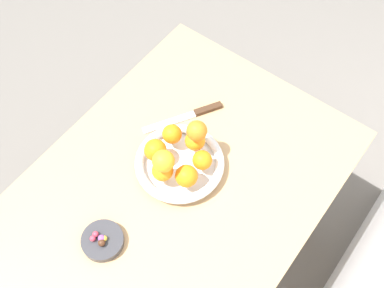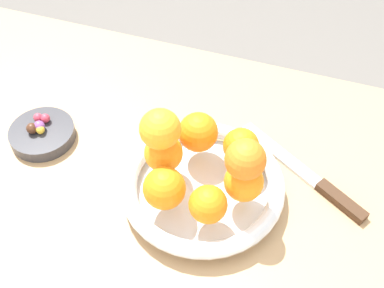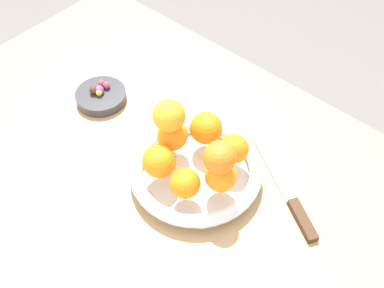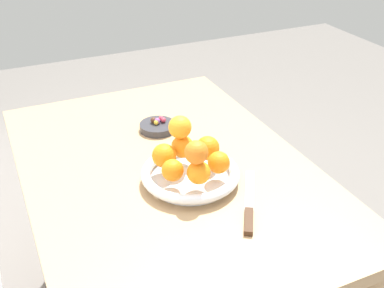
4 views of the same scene
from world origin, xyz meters
The scene contains 19 objects.
dining_table centered at (0.00, 0.00, 0.65)m, with size 1.10×0.76×0.74m.
fruit_bowl centered at (-0.09, -0.03, 0.76)m, with size 0.26×0.26×0.04m.
candy_dish centered at (0.21, -0.05, 0.75)m, with size 0.11×0.11×0.02m, color #333338.
orange_0 centered at (-0.05, 0.03, 0.81)m, with size 0.06×0.06×0.06m, color orange.
orange_1 centered at (-0.12, 0.03, 0.81)m, with size 0.06×0.06×0.06m, color orange.
orange_2 centered at (-0.16, -0.02, 0.81)m, with size 0.06×0.06×0.06m, color orange.
orange_3 centered at (-0.14, -0.09, 0.81)m, with size 0.06×0.06×0.06m, color orange.
orange_4 centered at (-0.06, -0.09, 0.81)m, with size 0.06×0.06×0.06m, color orange.
orange_5 centered at (-0.03, -0.04, 0.81)m, with size 0.06×0.06×0.06m, color orange.
orange_6 centered at (-0.16, -0.02, 0.87)m, with size 0.06×0.06×0.06m, color orange.
orange_7 centered at (-0.03, -0.03, 0.87)m, with size 0.06×0.06×0.06m, color orange.
candy_ball_0 centered at (0.21, -0.05, 0.77)m, with size 0.02×0.02×0.02m, color gold.
candy_ball_1 centered at (0.21, -0.05, 0.77)m, with size 0.02×0.02×0.02m, color #8C4C99.
candy_ball_2 centered at (0.21, -0.05, 0.77)m, with size 0.01×0.01×0.01m, color #8C4C99.
candy_ball_3 centered at (0.22, -0.07, 0.77)m, with size 0.02×0.02×0.02m, color #C6384C.
candy_ball_4 centered at (0.22, -0.04, 0.77)m, with size 0.02×0.02×0.02m, color #472819.
candy_ball_5 centered at (0.21, -0.07, 0.77)m, with size 0.02×0.02×0.02m, color #C6384C.
candy_ball_6 centered at (0.21, -0.05, 0.77)m, with size 0.02×0.02×0.02m, color #4C9947.
knife centered at (-0.25, -0.11, 0.75)m, with size 0.23×0.15×0.01m.
Camera 4 is at (-1.05, 0.40, 1.46)m, focal length 45.00 mm.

